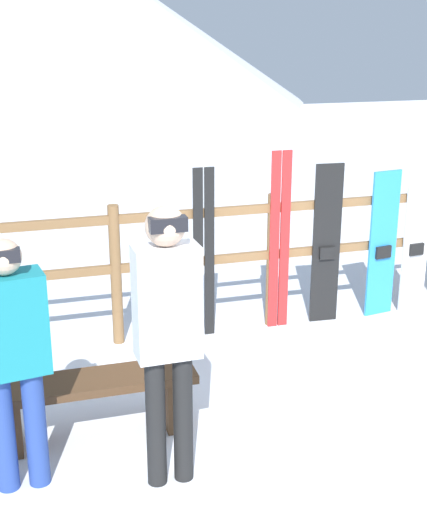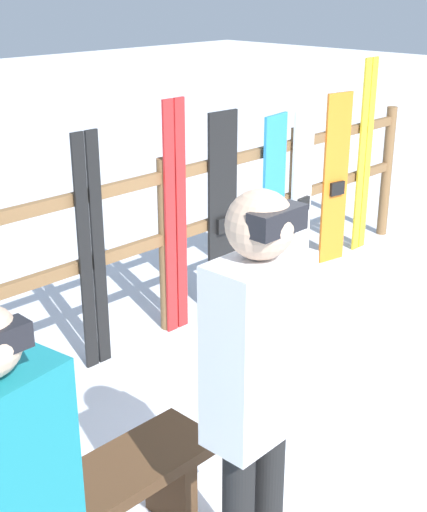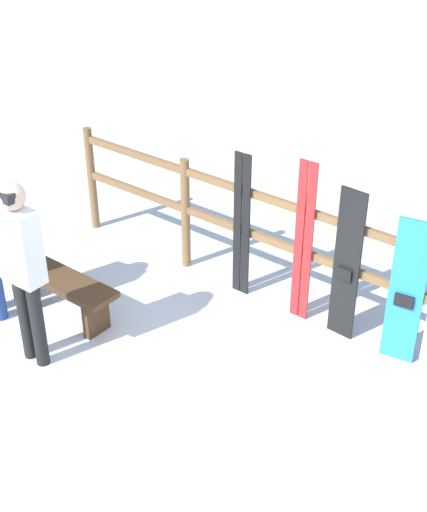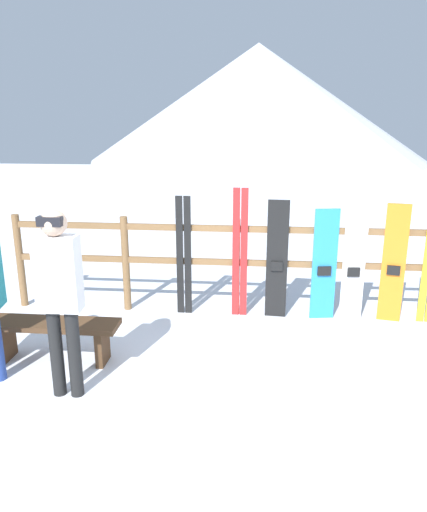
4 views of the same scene
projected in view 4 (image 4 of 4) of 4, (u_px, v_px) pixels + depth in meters
ground_plane at (226, 380)px, 5.05m from camera, size 40.00×40.00×0.00m
mountain_backdrop at (258, 103)px, 26.89m from camera, size 18.00×18.00×6.00m
fence at (236, 258)px, 6.51m from camera, size 6.02×0.10×1.29m
bench at (53, 331)px, 5.36m from camera, size 1.43×0.36×0.46m
person_white at (59, 289)px, 4.50m from camera, size 0.39×0.24×1.81m
ski_pair_black at (184, 256)px, 6.51m from camera, size 0.20×0.02×1.59m
ski_pair_red at (240, 253)px, 6.43m from camera, size 0.19×0.02×1.70m
snowboard_black_stripe at (277, 260)px, 6.41m from camera, size 0.27×0.07×1.56m
snowboard_blue at (324, 265)px, 6.36m from camera, size 0.31×0.09×1.46m
snowboard_white at (354, 266)px, 6.33m from camera, size 0.28×0.07×1.45m
snowboard_orange at (394, 264)px, 6.28m from camera, size 0.29×0.09×1.54m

